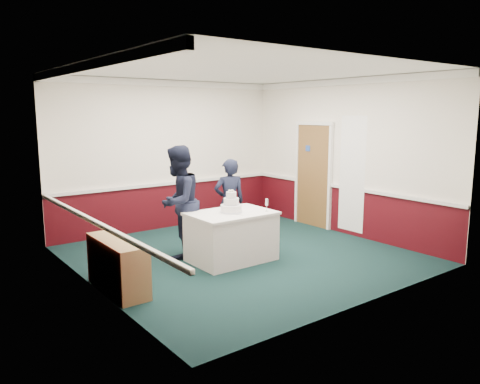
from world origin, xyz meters
TOP-DOWN VIEW (x-y plane):
  - ground at (0.00, 0.00)m, footprint 5.00×5.00m
  - room_shell at (0.08, 0.61)m, footprint 5.00×5.00m
  - sideboard at (-2.28, -0.25)m, footprint 0.41×1.20m
  - cake_table at (-0.30, -0.10)m, footprint 1.32×0.92m
  - wedding_cake at (-0.30, -0.10)m, footprint 0.35×0.35m
  - cake_knife at (-0.33, -0.30)m, footprint 0.10×0.21m
  - champagne_flute at (0.20, -0.38)m, footprint 0.05×0.05m
  - person_man at (-0.88, 0.58)m, footprint 1.13×1.08m
  - person_woman at (0.23, 0.70)m, footprint 0.65×0.53m

SIDE VIEW (x-z plane):
  - ground at x=0.00m, z-range 0.00..0.00m
  - sideboard at x=-2.28m, z-range 0.00..0.70m
  - cake_table at x=-0.30m, z-range 0.01..0.80m
  - person_woman at x=0.23m, z-range 0.00..1.55m
  - cake_knife at x=-0.33m, z-range 0.79..0.79m
  - wedding_cake at x=-0.30m, z-range 0.72..1.08m
  - person_man at x=-0.88m, z-range 0.00..1.84m
  - champagne_flute at x=0.20m, z-range 0.83..1.03m
  - room_shell at x=0.08m, z-range 0.47..3.47m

